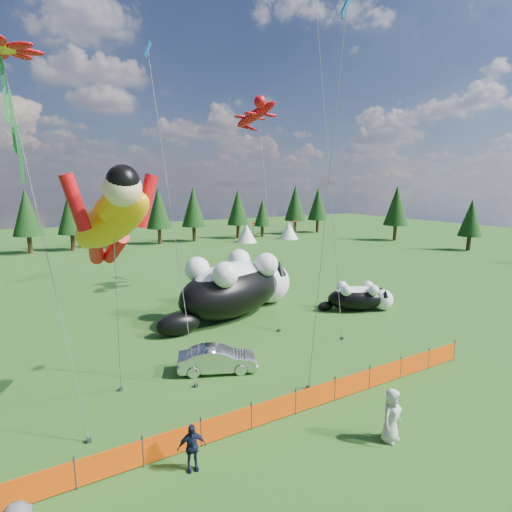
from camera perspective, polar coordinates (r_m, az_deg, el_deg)
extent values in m
plane|color=#0C3309|center=(18.90, -2.52, -18.26)|extent=(160.00, 160.00, 0.00)
cylinder|color=#262626|center=(14.54, -24.43, -26.38)|extent=(0.06, 0.06, 1.10)
cylinder|color=#262626|center=(14.74, -15.88, -25.22)|extent=(0.06, 0.06, 1.10)
cylinder|color=#262626|center=(15.22, -7.88, -23.66)|extent=(0.06, 0.06, 1.10)
cylinder|color=#262626|center=(15.93, -0.67, -21.86)|extent=(0.06, 0.06, 1.10)
cylinder|color=#262626|center=(16.84, 5.67, -19.98)|extent=(0.06, 0.06, 1.10)
cylinder|color=#262626|center=(17.94, 11.17, -18.12)|extent=(0.06, 0.06, 1.10)
cylinder|color=#262626|center=(19.18, 15.89, -16.36)|extent=(0.06, 0.06, 1.10)
cylinder|color=#262626|center=(20.54, 19.94, -14.74)|extent=(0.06, 0.06, 1.10)
cylinder|color=#262626|center=(22.00, 23.43, -13.27)|extent=(0.06, 0.06, 1.10)
cylinder|color=#262626|center=(23.54, 26.43, -11.95)|extent=(0.06, 0.06, 1.10)
cube|color=#FF4B05|center=(14.56, -28.80, -26.93)|extent=(2.00, 0.04, 0.90)
cube|color=#FF4B05|center=(14.63, -20.09, -26.01)|extent=(2.00, 0.04, 0.90)
cube|color=#FF4B05|center=(14.98, -11.78, -24.64)|extent=(2.00, 0.04, 0.90)
cube|color=#FF4B05|center=(15.57, -4.17, -22.94)|extent=(2.00, 0.04, 0.90)
cube|color=#FF4B05|center=(16.39, 2.61, -21.07)|extent=(2.00, 0.04, 0.90)
cube|color=#FF4B05|center=(17.40, 8.51, -19.18)|extent=(2.00, 0.04, 0.90)
cube|color=#FF4B05|center=(18.57, 13.61, -17.36)|extent=(2.00, 0.04, 0.90)
cube|color=#FF4B05|center=(19.87, 17.99, -15.66)|extent=(2.00, 0.04, 0.90)
cube|color=#FF4B05|center=(21.28, 21.74, -14.11)|extent=(2.00, 0.04, 0.90)
cube|color=#FF4B05|center=(22.78, 24.97, -12.71)|extent=(2.00, 0.04, 0.90)
ellipsoid|color=black|center=(27.62, -3.44, -4.98)|extent=(9.78, 7.02, 3.56)
ellipsoid|color=white|center=(27.40, -3.46, -3.18)|extent=(7.33, 5.14, 2.17)
sphere|color=white|center=(30.73, 1.87, -3.78)|extent=(3.16, 3.16, 3.16)
sphere|color=pink|center=(31.77, 3.35, -3.32)|extent=(0.44, 0.44, 0.44)
ellipsoid|color=black|center=(24.86, -11.00, -9.52)|extent=(3.08, 2.27, 1.38)
cone|color=black|center=(29.89, 3.32, -1.70)|extent=(1.11, 1.11, 1.11)
cone|color=black|center=(31.02, 0.49, -1.24)|extent=(1.11, 1.11, 1.11)
sphere|color=white|center=(29.65, -2.42, -0.58)|extent=(1.66, 1.66, 1.66)
sphere|color=white|center=(28.02, 1.48, -1.21)|extent=(1.66, 1.66, 1.66)
sphere|color=white|center=(26.78, -8.38, -1.86)|extent=(1.66, 1.66, 1.66)
sphere|color=white|center=(24.96, -4.42, -2.66)|extent=(1.66, 1.66, 1.66)
ellipsoid|color=black|center=(29.93, 14.13, -5.95)|extent=(4.61, 3.66, 1.67)
ellipsoid|color=white|center=(29.82, 14.17, -5.17)|extent=(3.44, 2.69, 1.02)
sphere|color=white|center=(30.56, 17.66, -5.97)|extent=(1.49, 1.49, 1.49)
sphere|color=pink|center=(30.78, 18.77, -5.92)|extent=(0.21, 0.21, 0.21)
ellipsoid|color=black|center=(29.53, 9.91, -7.04)|extent=(1.45, 1.18, 0.65)
cone|color=black|center=(30.00, 18.00, -5.11)|extent=(0.52, 0.52, 0.52)
cone|color=black|center=(30.81, 17.44, -4.68)|extent=(0.52, 0.52, 0.52)
sphere|color=white|center=(30.58, 15.72, -4.14)|extent=(0.78, 0.78, 0.78)
sphere|color=white|center=(29.48, 16.44, -4.72)|extent=(0.78, 0.78, 0.78)
sphere|color=white|center=(30.04, 12.17, -4.24)|extent=(0.78, 0.78, 0.78)
sphere|color=white|center=(28.91, 12.76, -4.84)|extent=(0.78, 0.78, 0.78)
imported|color=silver|center=(20.11, -5.53, -14.47)|extent=(4.02, 2.66, 1.25)
imported|color=#121932|center=(14.18, -9.18, -25.38)|extent=(0.98, 0.60, 1.57)
imported|color=beige|center=(15.89, 18.78, -20.75)|extent=(1.08, 0.84, 1.95)
cylinder|color=#595959|center=(17.24, -19.36, -7.60)|extent=(0.03, 0.03, 7.74)
cube|color=#262626|center=(19.56, -18.73, -17.53)|extent=(0.15, 0.15, 0.16)
cylinder|color=#595959|center=(28.81, 1.41, 6.95)|extent=(0.03, 0.03, 17.85)
cube|color=#262626|center=(25.22, 3.32, -10.53)|extent=(0.15, 0.15, 0.16)
cylinder|color=#595959|center=(15.82, -27.94, 1.41)|extent=(0.03, 0.03, 14.02)
cube|color=#262626|center=(16.64, -22.74, -23.09)|extent=(0.15, 0.15, 0.16)
cube|color=#1A9231|center=(17.50, -31.95, 15.91)|extent=(0.20, 0.20, 4.37)
cylinder|color=#595959|center=(18.52, -11.95, 5.63)|extent=(0.03, 0.03, 15.32)
cube|color=#262626|center=(19.09, -8.56, -17.79)|extent=(0.15, 0.15, 0.16)
cylinder|color=#595959|center=(25.93, 10.24, 13.86)|extent=(0.03, 0.03, 22.15)
cube|color=#262626|center=(24.51, 12.19, -11.38)|extent=(0.15, 0.15, 0.16)
cylinder|color=#595959|center=(17.20, 10.04, 6.99)|extent=(0.03, 0.03, 15.94)
cube|color=#262626|center=(18.88, 7.53, -18.10)|extent=(0.15, 0.15, 0.16)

